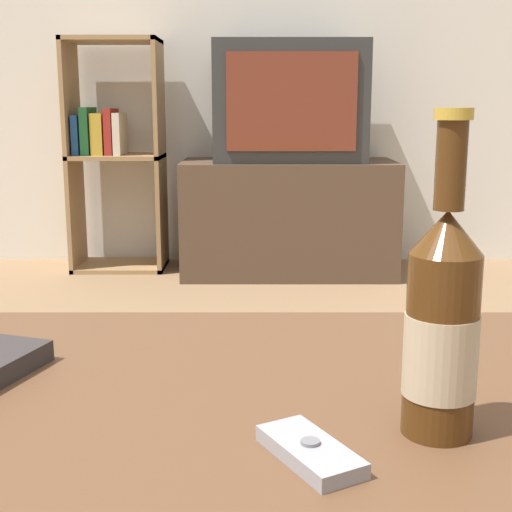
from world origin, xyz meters
name	(u,v)px	position (x,y,z in m)	size (l,w,h in m)	color
coffee_table	(132,507)	(0.00, 0.00, 0.43)	(1.36, 0.81, 0.49)	brown
tv_stand	(291,217)	(0.26, 2.71, 0.26)	(0.98, 0.47, 0.53)	#4C3828
television	(292,102)	(0.26, 2.71, 0.79)	(0.67, 0.43, 0.53)	#2D2D2D
bookshelf	(115,150)	(-0.57, 2.81, 0.57)	(0.43, 0.30, 1.08)	#99754C
beer_bottle	(445,325)	(0.28, 0.03, 0.59)	(0.07, 0.07, 0.29)	#47280F
cell_phone	(313,451)	(0.16, -0.02, 0.49)	(0.09, 0.11, 0.02)	gray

